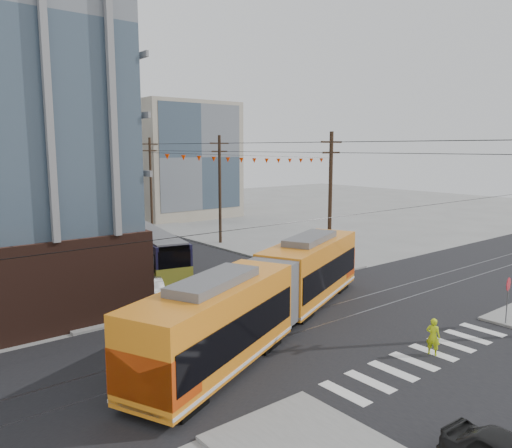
{
  "coord_description": "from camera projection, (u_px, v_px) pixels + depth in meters",
  "views": [
    {
      "loc": [
        -20.16,
        -15.38,
        9.79
      ],
      "look_at": [
        0.38,
        10.11,
        4.75
      ],
      "focal_mm": 35.0,
      "sensor_mm": 36.0,
      "label": 1
    }
  ],
  "objects": [
    {
      "name": "parked_car_silver",
      "position": [
        149.0,
        288.0,
        32.38
      ],
      "size": [
        2.87,
        4.75,
        1.48
      ],
      "primitive_type": "imported",
      "rotation": [
        0.0,
        0.0,
        2.83
      ],
      "color": "#ABABAB",
      "rests_on": "ground"
    },
    {
      "name": "streetcar",
      "position": [
        271.0,
        293.0,
        26.74
      ],
      "size": [
        20.87,
        11.43,
        4.14
      ],
      "primitive_type": null,
      "rotation": [
        0.0,
        0.0,
        0.42
      ],
      "color": "orange",
      "rests_on": "ground"
    },
    {
      "name": "jersey_barrier",
      "position": [
        308.0,
        262.0,
        41.04
      ],
      "size": [
        1.92,
        4.51,
        0.88
      ],
      "primitive_type": "cube",
      "rotation": [
        0.0,
        0.0,
        -0.22
      ],
      "color": "slate",
      "rests_on": "ground"
    },
    {
      "name": "pedestrian",
      "position": [
        433.0,
        337.0,
        23.66
      ],
      "size": [
        0.6,
        0.75,
        1.81
      ],
      "primitive_type": "imported",
      "rotation": [
        0.0,
        0.0,
        1.85
      ],
      "color": "#BFDA14",
      "rests_on": "ground"
    },
    {
      "name": "city_bus",
      "position": [
        151.0,
        252.0,
        39.01
      ],
      "size": [
        5.09,
        12.33,
        3.41
      ],
      "primitive_type": null,
      "rotation": [
        0.0,
        0.0,
        -0.21
      ],
      "color": "#181635",
      "rests_on": "ground"
    },
    {
      "name": "parked_car_white",
      "position": [
        120.0,
        269.0,
        37.61
      ],
      "size": [
        3.75,
        5.5,
        1.48
      ],
      "primitive_type": "imported",
      "rotation": [
        0.0,
        0.0,
        2.78
      ],
      "color": "silver",
      "rests_on": "ground"
    },
    {
      "name": "stop_sign",
      "position": [
        507.0,
        303.0,
        27.48
      ],
      "size": [
        0.91,
        0.91,
        2.57
      ],
      "primitive_type": null,
      "rotation": [
        0.0,
        0.0,
        0.19
      ],
      "color": "red",
      "rests_on": "ground"
    },
    {
      "name": "parked_car_grey",
      "position": [
        107.0,
        264.0,
        39.43
      ],
      "size": [
        3.09,
        5.19,
        1.35
      ],
      "primitive_type": "imported",
      "rotation": [
        0.0,
        0.0,
        2.96
      ],
      "color": "slate",
      "rests_on": "ground"
    },
    {
      "name": "bg_bldg_ne_near",
      "position": [
        175.0,
        160.0,
        71.48
      ],
      "size": [
        14.0,
        14.0,
        16.0
      ],
      "primitive_type": "cube",
      "color": "gray",
      "rests_on": "ground"
    },
    {
      "name": "utility_pole_far",
      "position": [
        104.0,
        177.0,
        73.36
      ],
      "size": [
        0.3,
        0.3,
        11.0
      ],
      "primitive_type": "cylinder",
      "color": "black",
      "rests_on": "ground"
    },
    {
      "name": "bg_bldg_ne_far",
      "position": [
        129.0,
        163.0,
        88.26
      ],
      "size": [
        16.0,
        16.0,
        14.0
      ],
      "primitive_type": "cube",
      "color": "#8C99A5",
      "rests_on": "ground"
    },
    {
      "name": "ground",
      "position": [
        373.0,
        338.0,
        25.83
      ],
      "size": [
        160.0,
        160.0,
        0.0
      ],
      "primitive_type": "plane",
      "color": "slate"
    }
  ]
}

